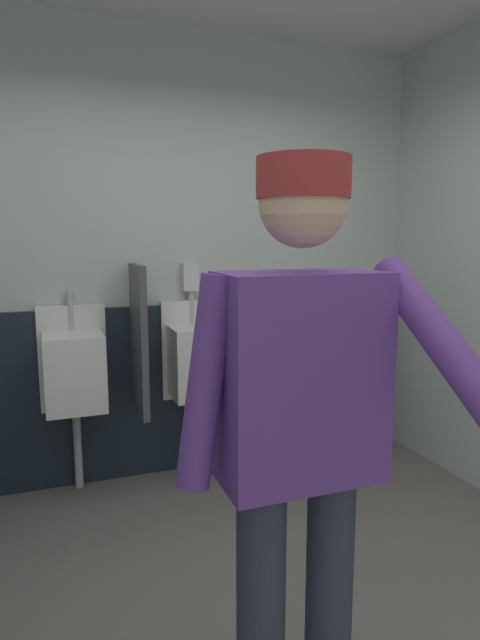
# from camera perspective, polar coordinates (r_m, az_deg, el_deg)

# --- Properties ---
(wall_back) EXTENTS (4.09, 0.12, 2.84)m
(wall_back) POSITION_cam_1_polar(r_m,az_deg,el_deg) (3.49, -8.20, 6.59)
(wall_back) COLOR silver
(wall_back) RESTS_ON ground_plane
(wainscot_band_back) EXTENTS (3.49, 0.03, 1.12)m
(wainscot_band_back) POSITION_cam_1_polar(r_m,az_deg,el_deg) (3.56, -7.63, -7.40)
(wainscot_band_back) COLOR #19232D
(wainscot_band_back) RESTS_ON ground_plane
(urinal_left) EXTENTS (0.40, 0.34, 1.24)m
(urinal_left) POSITION_cam_1_polar(r_m,az_deg,el_deg) (3.29, -17.42, -5.21)
(urinal_left) COLOR white
(urinal_left) RESTS_ON ground_plane
(urinal_middle) EXTENTS (0.40, 0.34, 1.24)m
(urinal_middle) POSITION_cam_1_polar(r_m,az_deg,el_deg) (3.40, -4.69, -4.35)
(urinal_middle) COLOR white
(urinal_middle) RESTS_ON ground_plane
(urinal_right) EXTENTS (0.40, 0.34, 1.24)m
(urinal_right) POSITION_cam_1_polar(r_m,az_deg,el_deg) (3.67, 6.68, -3.40)
(urinal_right) COLOR white
(urinal_right) RESTS_ON ground_plane
(privacy_divider_panel) EXTENTS (0.04, 0.40, 0.90)m
(privacy_divider_panel) POSITION_cam_1_polar(r_m,az_deg,el_deg) (3.22, -10.83, -2.10)
(privacy_divider_panel) COLOR #4C4C51
(person) EXTENTS (0.66, 0.60, 1.76)m
(person) POSITION_cam_1_polar(r_m,az_deg,el_deg) (1.48, 6.52, -11.13)
(person) COLOR #2D3342
(person) RESTS_ON ground_plane
(soap_dispenser) EXTENTS (0.10, 0.07, 0.18)m
(soap_dispenser) POSITION_cam_1_polar(r_m,az_deg,el_deg) (3.44, -5.40, 4.64)
(soap_dispenser) COLOR silver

